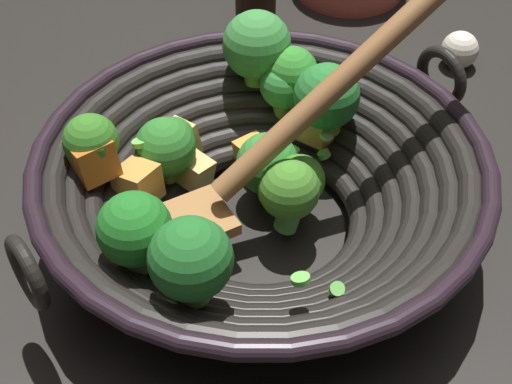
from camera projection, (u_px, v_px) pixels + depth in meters
ground_plane at (261, 234)px, 0.64m from camera, size 4.00×4.00×0.00m
wok at (258, 180)px, 0.60m from camera, size 0.37×0.35×0.22m
garlic_bulb at (460, 50)px, 0.79m from camera, size 0.04×0.04×0.04m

